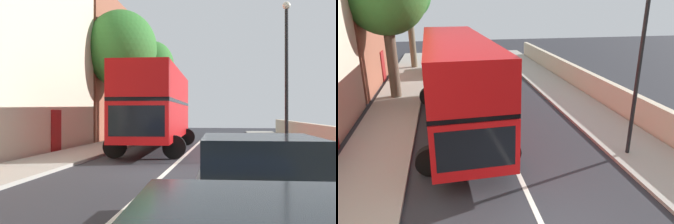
# 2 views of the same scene
# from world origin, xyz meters

# --- Properties ---
(double_decker_bus) EXTENTS (3.86, 11.41, 4.06)m
(double_decker_bus) POSITION_xyz_m (-1.70, 7.64, 2.36)
(double_decker_bus) COLOR red
(double_decker_bus) RESTS_ON ground
(parked_car_silver_left_3) EXTENTS (2.43, 4.24, 1.70)m
(parked_car_silver_left_3) POSITION_xyz_m (-2.50, 19.49, 0.96)
(parked_car_silver_left_3) COLOR #B7BABF
(parked_car_silver_left_3) RESTS_ON ground
(lamppost_right) EXTENTS (0.32, 0.32, 6.31)m
(lamppost_right) POSITION_xyz_m (4.30, 3.73, 3.81)
(lamppost_right) COLOR black
(lamppost_right) RESTS_ON sidewalk_right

